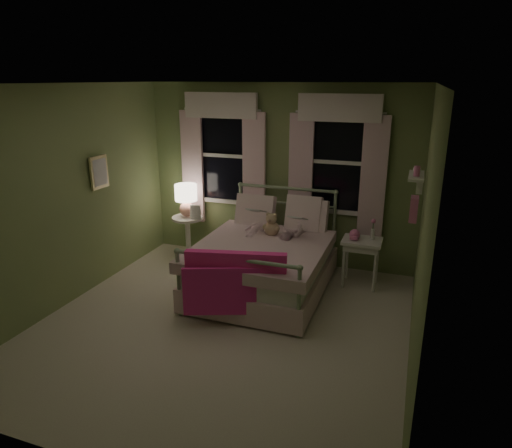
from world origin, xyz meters
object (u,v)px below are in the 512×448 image
at_px(child_left, 256,209).
at_px(teddy_bear, 272,226).
at_px(bed, 265,262).
at_px(child_right, 295,216).
at_px(nightstand_left, 188,231).
at_px(table_lamp, 186,197).
at_px(nightstand_right, 362,247).

xyz_separation_m(child_left, teddy_bear, (0.28, -0.16, -0.16)).
xyz_separation_m(bed, child_right, (0.27, 0.43, 0.53)).
relative_size(child_right, nightstand_left, 1.04).
bearing_deg(table_lamp, child_right, -7.78).
height_order(bed, child_right, child_right).
distance_m(nightstand_left, table_lamp, 0.54).
bearing_deg(teddy_bear, nightstand_right, 12.52).
relative_size(child_left, nightstand_left, 1.18).
bearing_deg(bed, teddy_bear, 91.15).
distance_m(table_lamp, nightstand_right, 2.66).
bearing_deg(table_lamp, nightstand_right, -3.07).
xyz_separation_m(child_left, nightstand_left, (-1.19, 0.24, -0.53)).
bearing_deg(child_left, nightstand_left, -13.31).
relative_size(teddy_bear, table_lamp, 0.66).
bearing_deg(nightstand_left, table_lamp, -90.00).
distance_m(child_right, table_lamp, 1.77).
bearing_deg(child_right, teddy_bear, 43.11).
relative_size(bed, nightstand_right, 3.18).
bearing_deg(bed, child_right, 57.61).
distance_m(bed, child_left, 0.77).
distance_m(child_left, child_right, 0.56).
relative_size(child_right, nightstand_right, 1.06).
bearing_deg(child_left, child_right, 178.05).
bearing_deg(table_lamp, nightstand_left, 90.00).
distance_m(child_right, nightstand_right, 0.95).
height_order(child_right, nightstand_right, child_right).
bearing_deg(teddy_bear, bed, -88.85).
height_order(teddy_bear, nightstand_right, teddy_bear).
distance_m(bed, table_lamp, 1.72).
bearing_deg(nightstand_left, bed, -24.48).
bearing_deg(child_right, table_lamp, 5.83).
height_order(table_lamp, nightstand_right, table_lamp).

